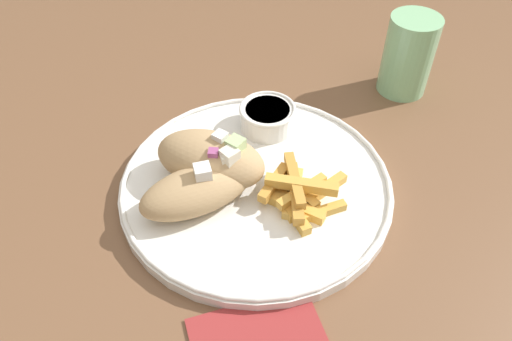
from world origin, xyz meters
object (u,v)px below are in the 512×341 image
Objects in this scene: fries_pile at (297,194)px; sauce_ramekin at (267,116)px; pita_sandwich_near at (197,190)px; plate at (256,185)px; pita_sandwich_far at (211,159)px; water_glass at (407,59)px.

sauce_ramekin is at bearing 92.08° from fries_pile.
pita_sandwich_near is 0.11m from fries_pile.
pita_sandwich_near is 1.29× the size of fries_pile.
plate is 2.89× the size of fries_pile.
pita_sandwich_far is 0.11m from fries_pile.
pita_sandwich_near is (-0.07, -0.02, 0.03)m from plate.
sauce_ramekin is at bearing 31.90° from pita_sandwich_near.
plate is at bearing -0.15° from pita_sandwich_near.
sauce_ramekin is 0.22m from water_glass.
pita_sandwich_near is 0.04m from pita_sandwich_far.
pita_sandwich_near reaches higher than sauce_ramekin.
plate is at bearing -110.10° from sauce_ramekin.
fries_pile is 0.13m from sauce_ramekin.
pita_sandwich_near is at bearing -151.24° from water_glass.
plate is at bearing -148.01° from water_glass.
water_glass is (0.32, 0.18, 0.01)m from pita_sandwich_near.
fries_pile reaches higher than plate.
water_glass reaches higher than pita_sandwich_far.
water_glass reaches higher than pita_sandwich_near.
pita_sandwich_far is (0.02, 0.04, 0.01)m from pita_sandwich_near.
sauce_ramekin is at bearing -164.11° from water_glass.
plate is 0.08m from pita_sandwich_near.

